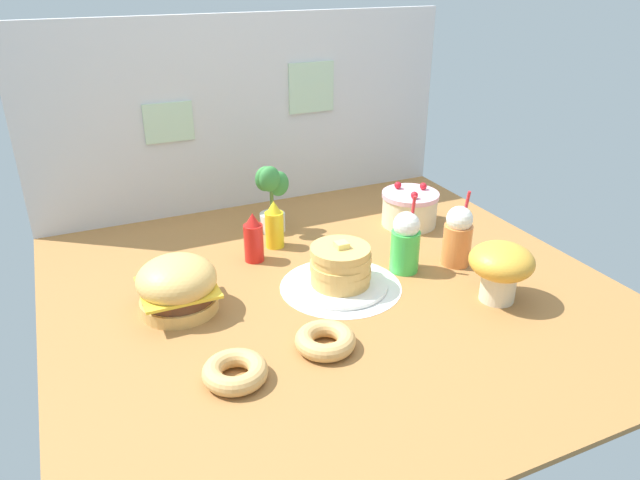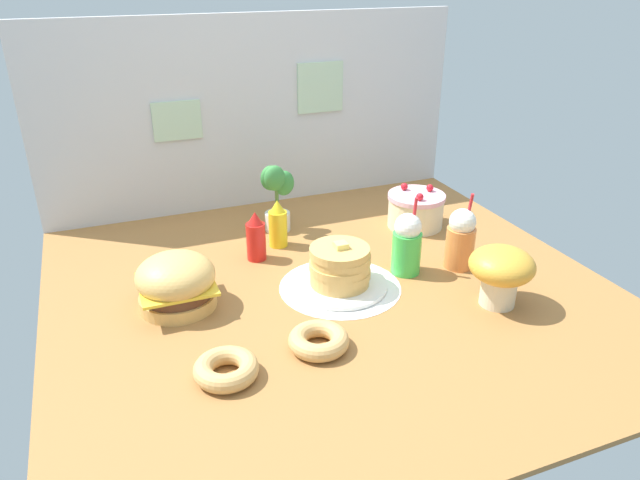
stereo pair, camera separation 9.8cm
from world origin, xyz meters
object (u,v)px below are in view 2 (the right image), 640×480
(layer_cake, at_px, (416,210))
(potted_plant, at_px, (277,195))
(orange_float_cup, at_px, (461,239))
(mustard_bottle, at_px, (278,225))
(mushroom_stool, at_px, (501,270))
(donut_chocolate, at_px, (319,340))
(donut_pink_glaze, at_px, (226,369))
(pancake_stack, at_px, (340,270))
(cream_soda_cup, at_px, (407,244))
(ketchup_bottle, at_px, (256,237))
(burger, at_px, (176,282))

(layer_cake, relative_size, potted_plant, 0.82)
(potted_plant, bearing_deg, orange_float_cup, -47.34)
(mustard_bottle, relative_size, potted_plant, 0.66)
(potted_plant, height_order, mushroom_stool, potted_plant)
(layer_cake, distance_m, potted_plant, 0.67)
(donut_chocolate, bearing_deg, orange_float_cup, 23.10)
(mustard_bottle, distance_m, donut_chocolate, 0.80)
(donut_chocolate, distance_m, potted_plant, 0.98)
(layer_cake, distance_m, donut_pink_glaze, 1.36)
(pancake_stack, distance_m, potted_plant, 0.62)
(cream_soda_cup, bearing_deg, mushroom_stool, -60.65)
(cream_soda_cup, bearing_deg, potted_plant, 120.87)
(mustard_bottle, height_order, cream_soda_cup, cream_soda_cup)
(cream_soda_cup, relative_size, donut_pink_glaze, 1.61)
(ketchup_bottle, xyz_separation_m, donut_chocolate, (0.01, -0.70, -0.07))
(burger, bearing_deg, potted_plant, 43.09)
(mustard_bottle, relative_size, orange_float_cup, 0.67)
(pancake_stack, relative_size, cream_soda_cup, 1.13)
(donut_chocolate, bearing_deg, pancake_stack, 56.84)
(ketchup_bottle, bearing_deg, donut_pink_glaze, -112.77)
(orange_float_cup, bearing_deg, layer_cake, 84.56)
(potted_plant, bearing_deg, pancake_stack, -84.87)
(ketchup_bottle, bearing_deg, layer_cake, 3.75)
(orange_float_cup, xyz_separation_m, potted_plant, (-0.59, 0.64, 0.05))
(layer_cake, bearing_deg, burger, -165.08)
(donut_chocolate, bearing_deg, donut_pink_glaze, -173.70)
(donut_pink_glaze, bearing_deg, mushroom_stool, 2.73)
(pancake_stack, relative_size, layer_cake, 1.36)
(burger, height_order, pancake_stack, burger)
(cream_soda_cup, relative_size, orange_float_cup, 1.00)
(pancake_stack, xyz_separation_m, cream_soda_cup, (0.30, 0.02, 0.05))
(layer_cake, bearing_deg, ketchup_bottle, -176.25)
(burger, bearing_deg, pancake_stack, -8.95)
(mustard_bottle, height_order, donut_chocolate, mustard_bottle)
(mustard_bottle, distance_m, cream_soda_cup, 0.59)
(cream_soda_cup, height_order, orange_float_cup, same)
(cream_soda_cup, bearing_deg, donut_pink_glaze, -154.84)
(mustard_bottle, bearing_deg, potted_plant, 72.88)
(layer_cake, height_order, mustard_bottle, mustard_bottle)
(mustard_bottle, relative_size, cream_soda_cup, 0.67)
(orange_float_cup, bearing_deg, donut_pink_glaze, -161.60)
(cream_soda_cup, xyz_separation_m, donut_chocolate, (-0.52, -0.36, -0.10))
(ketchup_bottle, bearing_deg, potted_plant, 55.24)
(mushroom_stool, bearing_deg, mustard_bottle, 127.75)
(donut_pink_glaze, bearing_deg, cream_soda_cup, 25.16)
(layer_cake, relative_size, mushroom_stool, 1.13)
(layer_cake, height_order, orange_float_cup, orange_float_cup)
(burger, xyz_separation_m, ketchup_bottle, (0.38, 0.26, 0.00))
(layer_cake, height_order, potted_plant, potted_plant)
(burger, xyz_separation_m, donut_chocolate, (0.39, -0.44, -0.07))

